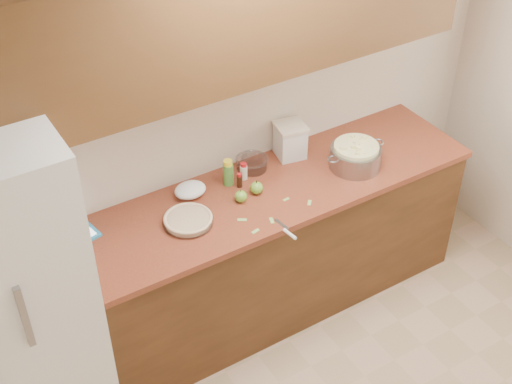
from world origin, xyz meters
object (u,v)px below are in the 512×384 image
colander (355,156)px  tablet (75,236)px  flour_canister (290,140)px  pie (188,220)px

colander → tablet: (-1.64, 0.26, -0.06)m
tablet → colander: bearing=-20.0°
colander → flour_canister: (-0.26, 0.30, 0.04)m
pie → tablet: 0.60m
colander → tablet: colander is taller
pie → flour_canister: flour_canister is taller
flour_canister → tablet: (-1.38, -0.03, -0.10)m
colander → tablet: size_ratio=1.57×
pie → tablet: pie is taller
pie → colander: size_ratio=0.68×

